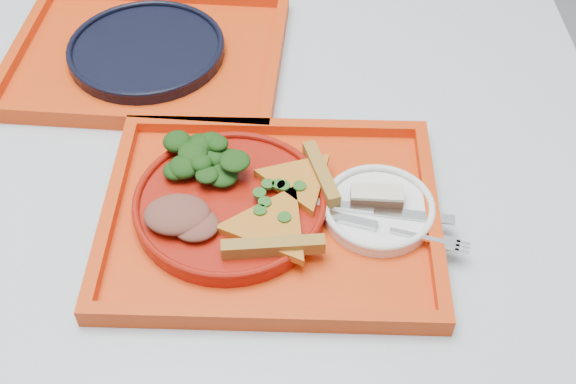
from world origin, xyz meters
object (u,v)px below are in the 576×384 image
Objects in this scene: dessert_bar at (377,196)px; tray_far at (148,58)px; tray_main at (271,218)px; dinner_plate at (230,205)px; navy_plate at (147,51)px.

tray_far is at bearing 139.97° from dessert_bar.
tray_main is at bearing -171.25° from dessert_bar.
tray_far is 0.38m from dinner_plate.
tray_main is 0.06m from dinner_plate.
tray_main and tray_far have the same top height.
dessert_bar reaches higher than navy_plate.
tray_main is 0.15m from dessert_bar.
navy_plate is (0.00, 0.00, 0.01)m from tray_far.
dinner_plate is at bearing -175.42° from dessert_bar.
tray_main is 6.25× the size of dessert_bar.
dinner_plate reaches higher than tray_far.
tray_far is at bearing 114.29° from dinner_plate.
tray_far is (-0.21, 0.35, 0.00)m from tray_main.
tray_far is 1.73× the size of navy_plate.
tray_main is at bearing -59.31° from navy_plate.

